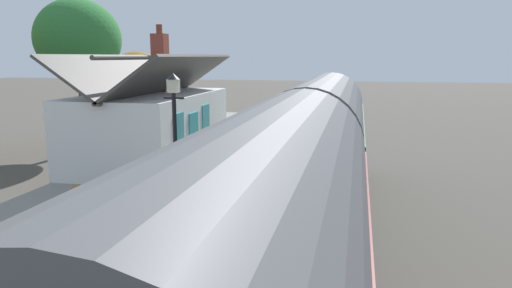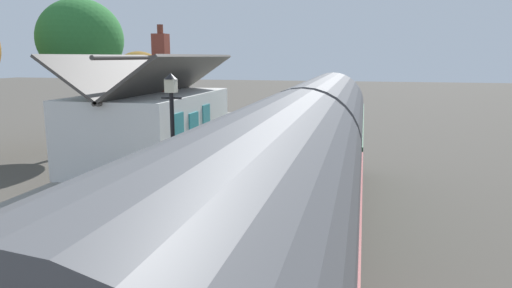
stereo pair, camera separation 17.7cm
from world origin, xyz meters
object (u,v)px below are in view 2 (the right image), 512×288
(planter_corner_building, at_px, (221,125))
(planter_by_door, at_px, (242,150))
(tree_far_left, at_px, (81,40))
(bench_platform_end, at_px, (246,128))
(station_building, at_px, (152,125))
(planter_bench_left, at_px, (268,119))
(planter_edge_near, at_px, (78,197))
(train, at_px, (263,254))
(station_sign_board, at_px, (218,153))
(lamp_post_platform, at_px, (172,121))
(planter_edge_far, at_px, (278,128))
(tree_behind_building, at_px, (139,79))
(bench_near_building, at_px, (254,123))

(planter_corner_building, height_order, planter_by_door, planter_corner_building)
(planter_corner_building, distance_m, tree_far_left, 8.51)
(bench_platform_end, height_order, tree_far_left, tree_far_left)
(station_building, relative_size, planter_corner_building, 9.94)
(planter_bench_left, xyz_separation_m, tree_far_left, (-5.99, 8.71, 4.66))
(station_building, bearing_deg, planter_by_door, -62.17)
(station_building, bearing_deg, planter_edge_near, -173.45)
(train, relative_size, planter_bench_left, 27.22)
(train, relative_size, station_sign_board, 18.48)
(planter_bench_left, xyz_separation_m, planter_edge_near, (-17.28, 1.67, 0.10))
(train, height_order, planter_by_door, train)
(tree_far_left, bearing_deg, bench_platform_end, -83.39)
(bench_platform_end, relative_size, lamp_post_platform, 0.38)
(planter_edge_far, relative_size, station_sign_board, 0.40)
(train, relative_size, station_building, 3.75)
(station_sign_board, bearing_deg, bench_platform_end, 9.18)
(planter_bench_left, height_order, planter_edge_near, planter_edge_near)
(planter_bench_left, bearing_deg, tree_behind_building, 108.02)
(planter_edge_far, height_order, station_sign_board, station_sign_board)
(planter_corner_building, bearing_deg, planter_edge_far, -86.47)
(planter_bench_left, distance_m, tree_behind_building, 8.11)
(station_building, height_order, planter_by_door, station_building)
(tree_behind_building, bearing_deg, planter_corner_building, -105.27)
(station_sign_board, bearing_deg, planter_edge_far, 0.63)
(planter_edge_far, bearing_deg, planter_by_door, 175.81)
(lamp_post_platform, bearing_deg, planter_edge_near, 83.10)
(station_building, distance_m, bench_platform_end, 6.69)
(train, distance_m, planter_edge_far, 18.32)
(train, bearing_deg, lamp_post_platform, 37.06)
(planter_corner_building, height_order, lamp_post_platform, lamp_post_platform)
(tree_far_left, distance_m, tree_behind_building, 4.43)
(station_building, bearing_deg, bench_platform_end, -19.50)
(bench_near_building, xyz_separation_m, tree_far_left, (-3.08, 8.50, 4.49))
(station_building, bearing_deg, planter_bench_left, -11.87)
(bench_platform_end, bearing_deg, tree_behind_building, 70.09)
(bench_near_building, bearing_deg, tree_behind_building, 85.86)
(station_building, distance_m, planter_corner_building, 7.43)
(bench_near_building, distance_m, planter_corner_building, 1.90)
(train, relative_size, planter_edge_far, 46.14)
(planter_edge_far, relative_size, lamp_post_platform, 0.17)
(planter_edge_near, bearing_deg, train, -126.47)
(train, distance_m, bench_platform_end, 17.36)
(planter_by_door, bearing_deg, lamp_post_platform, -176.97)
(bench_platform_end, distance_m, planter_by_door, 4.66)
(planter_by_door, height_order, tree_behind_building, tree_behind_building)
(planter_corner_building, distance_m, tree_behind_building, 6.19)
(planter_by_door, relative_size, lamp_post_platform, 0.26)
(planter_bench_left, bearing_deg, planter_corner_building, 154.93)
(tree_behind_building, bearing_deg, station_sign_board, -144.21)
(planter_bench_left, relative_size, planter_edge_near, 1.41)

